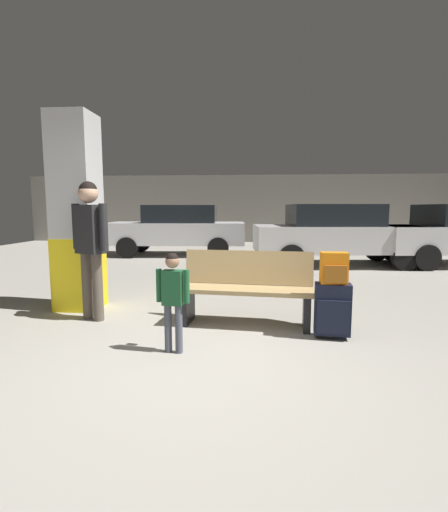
{
  "coord_description": "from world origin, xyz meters",
  "views": [
    {
      "loc": [
        0.57,
        -3.09,
        1.41
      ],
      "look_at": [
        0.25,
        1.3,
        0.85
      ],
      "focal_mm": 26.34,
      "sensor_mm": 36.0,
      "label": 1
    }
  ],
  "objects_px": {
    "bench": "(246,288)",
    "parked_car_near": "(337,233)",
    "parked_car_far": "(178,229)",
    "child": "(173,292)",
    "suitcase": "(332,309)",
    "adult": "(90,236)",
    "structural_pillar": "(77,214)",
    "backpack_bright": "(334,268)"
  },
  "relations": [
    {
      "from": "bench",
      "to": "parked_car_near",
      "type": "bearing_deg",
      "value": 66.5
    },
    {
      "from": "parked_car_far",
      "to": "child",
      "type": "bearing_deg",
      "value": -79.24
    },
    {
      "from": "suitcase",
      "to": "adult",
      "type": "relative_size",
      "value": 0.35
    },
    {
      "from": "suitcase",
      "to": "child",
      "type": "distance_m",
      "value": 1.75
    },
    {
      "from": "adult",
      "to": "parked_car_near",
      "type": "bearing_deg",
      "value": 50.19
    },
    {
      "from": "structural_pillar",
      "to": "child",
      "type": "height_order",
      "value": "structural_pillar"
    },
    {
      "from": "child",
      "to": "structural_pillar",
      "type": "bearing_deg",
      "value": 136.71
    },
    {
      "from": "bench",
      "to": "suitcase",
      "type": "height_order",
      "value": "bench"
    },
    {
      "from": "bench",
      "to": "child",
      "type": "xyz_separation_m",
      "value": [
        -0.7,
        -0.97,
        0.17
      ]
    },
    {
      "from": "backpack_bright",
      "to": "parked_car_near",
      "type": "height_order",
      "value": "parked_car_near"
    },
    {
      "from": "child",
      "to": "parked_car_far",
      "type": "xyz_separation_m",
      "value": [
        -1.48,
        7.77,
        0.2
      ]
    },
    {
      "from": "suitcase",
      "to": "backpack_bright",
      "type": "relative_size",
      "value": 1.78
    },
    {
      "from": "child",
      "to": "adult",
      "type": "height_order",
      "value": "adult"
    },
    {
      "from": "parked_car_near",
      "to": "bench",
      "type": "bearing_deg",
      "value": -113.5
    },
    {
      "from": "structural_pillar",
      "to": "parked_car_near",
      "type": "height_order",
      "value": "structural_pillar"
    },
    {
      "from": "bench",
      "to": "adult",
      "type": "relative_size",
      "value": 0.95
    },
    {
      "from": "parked_car_near",
      "to": "suitcase",
      "type": "bearing_deg",
      "value": -102.76
    },
    {
      "from": "suitcase",
      "to": "adult",
      "type": "distance_m",
      "value": 3.03
    },
    {
      "from": "structural_pillar",
      "to": "parked_car_near",
      "type": "xyz_separation_m",
      "value": [
        4.53,
        4.4,
        -0.53
      ]
    },
    {
      "from": "structural_pillar",
      "to": "bench",
      "type": "distance_m",
      "value": 2.6
    },
    {
      "from": "parked_car_far",
      "to": "bench",
      "type": "bearing_deg",
      "value": -72.24
    },
    {
      "from": "backpack_bright",
      "to": "parked_car_near",
      "type": "bearing_deg",
      "value": 77.25
    },
    {
      "from": "backpack_bright",
      "to": "adult",
      "type": "height_order",
      "value": "adult"
    },
    {
      "from": "backpack_bright",
      "to": "parked_car_far",
      "type": "relative_size",
      "value": 0.08
    },
    {
      "from": "backpack_bright",
      "to": "child",
      "type": "xyz_separation_m",
      "value": [
        -1.64,
        -0.53,
        -0.16
      ]
    },
    {
      "from": "child",
      "to": "parked_car_far",
      "type": "height_order",
      "value": "parked_car_far"
    },
    {
      "from": "backpack_bright",
      "to": "parked_car_far",
      "type": "xyz_separation_m",
      "value": [
        -3.12,
        7.24,
        0.03
      ]
    },
    {
      "from": "adult",
      "to": "parked_car_near",
      "type": "height_order",
      "value": "adult"
    },
    {
      "from": "child",
      "to": "bench",
      "type": "bearing_deg",
      "value": 54.31
    },
    {
      "from": "backpack_bright",
      "to": "adult",
      "type": "bearing_deg",
      "value": 170.35
    },
    {
      "from": "bench",
      "to": "child",
      "type": "distance_m",
      "value": 1.21
    },
    {
      "from": "suitcase",
      "to": "structural_pillar",
      "type": "bearing_deg",
      "value": 162.55
    },
    {
      "from": "bench",
      "to": "backpack_bright",
      "type": "distance_m",
      "value": 1.09
    },
    {
      "from": "structural_pillar",
      "to": "bench",
      "type": "xyz_separation_m",
      "value": [
        2.36,
        -0.59,
        -0.89
      ]
    },
    {
      "from": "child",
      "to": "parked_car_far",
      "type": "bearing_deg",
      "value": 100.76
    },
    {
      "from": "suitcase",
      "to": "parked_car_far",
      "type": "relative_size",
      "value": 0.14
    },
    {
      "from": "backpack_bright",
      "to": "parked_car_near",
      "type": "xyz_separation_m",
      "value": [
        1.23,
        5.43,
        0.03
      ]
    },
    {
      "from": "structural_pillar",
      "to": "adult",
      "type": "distance_m",
      "value": 0.73
    },
    {
      "from": "bench",
      "to": "suitcase",
      "type": "xyz_separation_m",
      "value": [
        0.94,
        -0.45,
        -0.12
      ]
    },
    {
      "from": "bench",
      "to": "parked_car_near",
      "type": "relative_size",
      "value": 0.39
    },
    {
      "from": "parked_car_far",
      "to": "parked_car_near",
      "type": "relative_size",
      "value": 0.99
    },
    {
      "from": "child",
      "to": "parked_car_far",
      "type": "distance_m",
      "value": 7.91
    }
  ]
}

